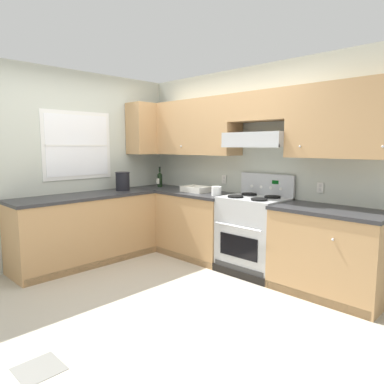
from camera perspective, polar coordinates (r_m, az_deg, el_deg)
The scene contains 11 objects.
ground_plane at distance 4.06m, azimuth -7.63°, elevation -15.02°, with size 7.04×7.04×0.00m, color #B2AA99.
floor_accent_tile at distance 2.97m, azimuth -23.35°, elevation -24.60°, with size 0.30×0.30×0.01m, color slate.
wall_back at distance 4.60m, azimuth 10.61°, elevation 6.47°, with size 4.68×0.57×2.55m.
wall_left at distance 5.22m, azimuth -16.70°, elevation 4.90°, with size 0.47×4.00×2.55m.
counter_back_run at distance 4.63m, azimuth 6.00°, elevation -6.28°, with size 3.60×0.65×0.91m.
counter_left_run at distance 4.92m, azimuth -16.72°, elevation -5.73°, with size 0.63×1.91×0.91m.
stove at distance 4.42m, azimuth 9.80°, elevation -6.65°, with size 0.76×0.62×1.20m.
wine_bottle at distance 5.53m, azimuth -5.19°, elevation 2.09°, with size 0.08×0.08×0.31m.
bowl at distance 4.93m, azimuth 0.70°, elevation 0.32°, with size 0.38×0.28×0.08m.
bucket at distance 5.18m, azimuth -11.07°, elevation 1.77°, with size 0.21×0.21×0.26m.
paper_towel_roll at distance 4.55m, azimuth 3.95°, elevation 0.15°, with size 0.13×0.13×0.12m.
Camera 1 is at (2.98, -2.28, 1.55)m, focal length 33.22 mm.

